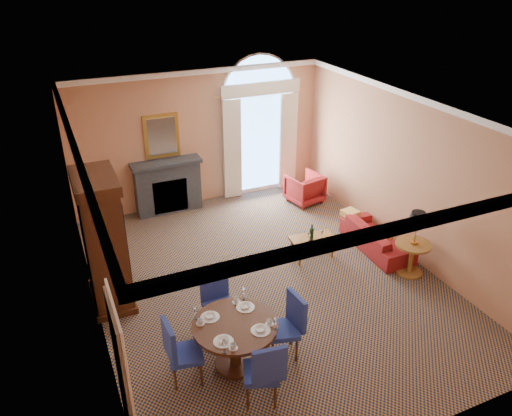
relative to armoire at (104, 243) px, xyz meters
name	(u,v)px	position (x,y,z in m)	size (l,w,h in m)	color
ground	(267,281)	(2.72, -0.62, -1.14)	(7.50, 7.50, 0.00)	#121C3A
room_envelope	(251,143)	(2.69, 0.04, 1.37)	(6.04, 7.52, 3.45)	tan
armoire	(104,243)	(0.00, 0.00, 0.00)	(0.68, 1.21, 2.37)	#371A0C
dining_table	(235,335)	(1.41, -2.37, -0.57)	(1.23, 1.23, 0.98)	#371A0C
dining_chair_north	(217,297)	(1.45, -1.45, -0.55)	(0.49, 0.51, 1.04)	navy
dining_chair_south	(265,370)	(1.50, -3.18, -0.55)	(0.60, 0.60, 1.04)	navy
dining_chair_east	(289,322)	(2.24, -2.44, -0.55)	(0.57, 0.57, 1.04)	navy
dining_chair_west	(178,349)	(0.57, -2.33, -0.55)	(0.54, 0.54, 1.04)	navy
sofa	(377,237)	(5.27, -0.48, -0.88)	(1.80, 0.70, 0.53)	maroon
armchair	(304,188)	(4.97, 2.05, -0.78)	(0.76, 0.79, 0.72)	maroon
coffee_table	(313,239)	(3.89, -0.25, -0.72)	(0.91, 0.56, 0.82)	olive
side_table	(415,236)	(5.32, -1.48, -0.33)	(0.66, 0.66, 1.29)	olive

